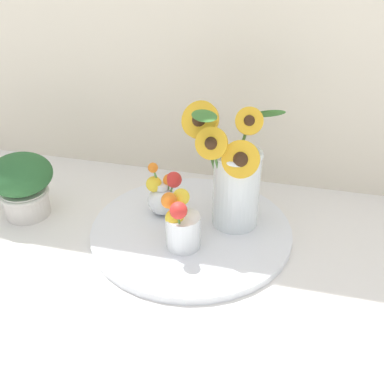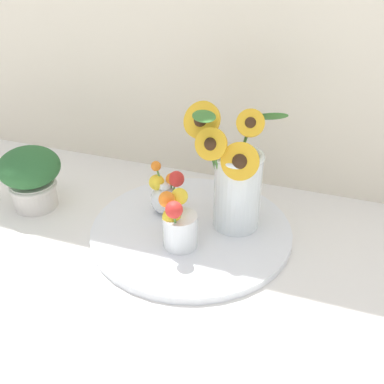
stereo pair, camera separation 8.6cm
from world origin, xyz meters
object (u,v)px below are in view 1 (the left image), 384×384
serving_tray (192,230)px  mason_jar_sunflowers (234,179)px  vase_bulb_right (163,194)px  potted_plant (22,183)px  vase_small_center (179,224)px

serving_tray → mason_jar_sunflowers: size_ratio=1.57×
vase_bulb_right → mason_jar_sunflowers: bearing=0.5°
serving_tray → potted_plant: potted_plant is taller
vase_small_center → serving_tray: bearing=82.5°
mason_jar_sunflowers → vase_small_center: mason_jar_sunflowers is taller
serving_tray → vase_bulb_right: bearing=153.1°
serving_tray → potted_plant: size_ratio=2.91×
vase_bulb_right → potted_plant: size_ratio=0.84×
mason_jar_sunflowers → vase_small_center: (-0.11, -0.13, -0.06)m
serving_tray → potted_plant: 0.46m
serving_tray → mason_jar_sunflowers: (0.09, 0.05, 0.14)m
mason_jar_sunflowers → potted_plant: mason_jar_sunflowers is taller
potted_plant → vase_small_center: bearing=-7.4°
vase_bulb_right → potted_plant: potted_plant is taller
serving_tray → vase_small_center: bearing=-97.5°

